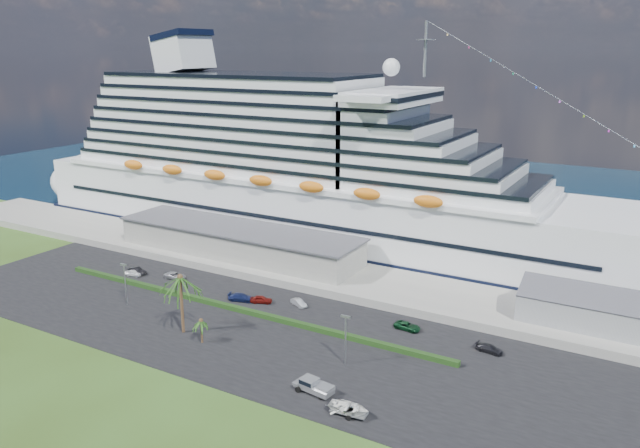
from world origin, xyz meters
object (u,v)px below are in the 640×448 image
Objects in this scene: cruise_ship at (304,175)px; pickup_truck at (313,385)px; parked_car_3 at (241,297)px; boat_trailer at (349,408)px.

pickup_truck is (41.47, -65.89, -15.41)m from cruise_ship.
boat_trailer is (36.79, -24.96, 0.48)m from parked_car_3.
parked_car_3 is at bearing 143.06° from pickup_truck.
pickup_truck reaches higher than parked_car_3.
parked_car_3 is 44.46m from boat_trailer.
boat_trailer is (48.68, -68.61, -15.35)m from cruise_ship.
parked_car_3 is 0.82× the size of pickup_truck.
pickup_truck reaches higher than boat_trailer.
cruise_ship is 85.52m from boat_trailer.
pickup_truck is 7.71m from boat_trailer.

